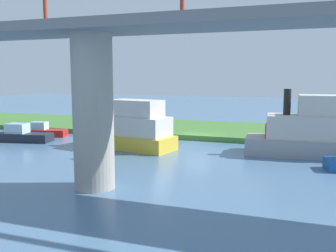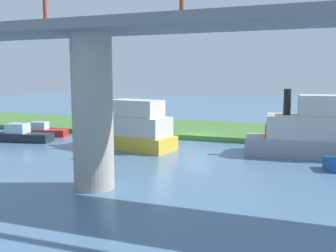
# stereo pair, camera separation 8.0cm
# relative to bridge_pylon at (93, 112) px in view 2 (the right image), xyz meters

# --- Properties ---
(ground_plane) EXTENTS (160.00, 160.00, 0.00)m
(ground_plane) POSITION_rel_bridge_pylon_xyz_m (-1.30, -16.30, -4.13)
(ground_plane) COLOR #4C7093
(grassy_bank) EXTENTS (80.00, 12.00, 0.50)m
(grassy_bank) POSITION_rel_bridge_pylon_xyz_m (-1.30, -22.30, -3.88)
(grassy_bank) COLOR #427533
(grassy_bank) RESTS_ON ground
(bridge_pylon) EXTENTS (2.17, 2.17, 8.27)m
(bridge_pylon) POSITION_rel_bridge_pylon_xyz_m (0.00, 0.00, 0.00)
(bridge_pylon) COLOR #9E998E
(bridge_pylon) RESTS_ON ground
(bridge_span) EXTENTS (60.39, 4.30, 3.25)m
(bridge_span) POSITION_rel_bridge_pylon_xyz_m (0.00, -0.02, 4.63)
(bridge_span) COLOR slate
(bridge_span) RESTS_ON bridge_pylon
(person_on_bank) EXTENTS (0.49, 0.49, 1.39)m
(person_on_bank) POSITION_rel_bridge_pylon_xyz_m (3.90, -18.33, -2.93)
(person_on_bank) COLOR #2D334C
(person_on_bank) RESTS_ON grassy_bank
(mooring_post) EXTENTS (0.20, 0.20, 0.74)m
(mooring_post) POSITION_rel_bridge_pylon_xyz_m (7.30, -16.86, -3.26)
(mooring_post) COLOR brown
(mooring_post) RESTS_ON grassy_bank
(pontoon_yellow) EXTENTS (10.14, 3.88, 5.09)m
(pontoon_yellow) POSITION_rel_bridge_pylon_xyz_m (-11.75, -12.88, -2.25)
(pontoon_yellow) COLOR #99999E
(pontoon_yellow) RESTS_ON ground
(riverboat_paddlewheel) EXTENTS (5.31, 2.68, 1.69)m
(riverboat_paddlewheel) POSITION_rel_bridge_pylon_xyz_m (13.94, -10.57, -3.53)
(riverboat_paddlewheel) COLOR #1E232D
(riverboat_paddlewheel) RESTS_ON ground
(skiff_small) EXTENTS (9.24, 4.74, 4.51)m
(skiff_small) POSITION_rel_bridge_pylon_xyz_m (3.32, -11.05, -2.46)
(skiff_small) COLOR gold
(skiff_small) RESTS_ON ground
(motorboat_white) EXTENTS (4.63, 2.60, 1.46)m
(motorboat_white) POSITION_rel_bridge_pylon_xyz_m (14.18, -13.86, -3.61)
(motorboat_white) COLOR red
(motorboat_white) RESTS_ON ground
(marker_buoy) EXTENTS (0.50, 0.50, 0.50)m
(marker_buoy) POSITION_rel_bridge_pylon_xyz_m (4.85, -5.88, -3.88)
(marker_buoy) COLOR orange
(marker_buoy) RESTS_ON ground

